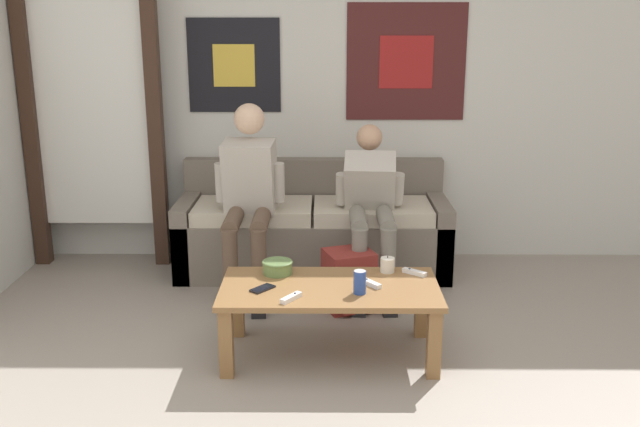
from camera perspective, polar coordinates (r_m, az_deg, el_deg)
The scene contains 14 objects.
wall_back at distance 5.33m, azimuth 1.05°, elevation 9.91°, with size 10.00×0.07×2.55m.
door_frame at distance 5.39m, azimuth -17.82°, elevation 8.41°, with size 1.00×0.10×2.15m.
couch at distance 5.17m, azimuth -0.55°, elevation -1.49°, with size 1.93×0.71×0.77m.
coffee_table at distance 3.85m, azimuth 0.79°, elevation -6.74°, with size 1.17×0.60×0.40m.
person_seated_adult at distance 4.73m, azimuth -5.74°, elevation 1.77°, with size 0.47×0.80×1.24m.
person_seated_teen at distance 4.77m, azimuth 4.10°, elevation 0.97°, with size 0.47×0.92×1.08m.
backpack at distance 4.51m, azimuth 2.38°, elevation -5.46°, with size 0.36×0.35×0.38m.
ceramic_bowl at distance 4.00m, azimuth -3.43°, elevation -4.25°, with size 0.17×0.17×0.07m.
pillar_candle at distance 4.03m, azimuth 5.42°, elevation -4.11°, with size 0.08×0.08×0.09m.
drink_can_blue at distance 3.71m, azimuth 3.20°, elevation -5.50°, with size 0.07×0.07×0.12m.
game_controller_near_left at distance 3.84m, azimuth 4.06°, elevation -5.59°, with size 0.11×0.14×0.03m.
game_controller_near_right at distance 3.64m, azimuth -2.32°, elevation -6.75°, with size 0.11×0.14×0.03m.
game_controller_far_center at distance 4.02m, azimuth 7.56°, elevation -4.68°, with size 0.13×0.12×0.03m.
cell_phone at distance 3.79m, azimuth -4.62°, elevation -6.00°, with size 0.14×0.15×0.01m.
Camera 1 is at (-0.06, -2.66, 1.79)m, focal length 40.00 mm.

